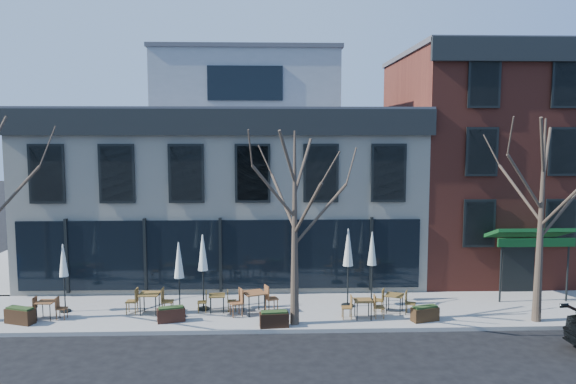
{
  "coord_description": "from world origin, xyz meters",
  "views": [
    {
      "loc": [
        2.05,
        -23.78,
        7.13
      ],
      "look_at": [
        2.97,
        2.0,
        4.38
      ],
      "focal_mm": 35.0,
      "sensor_mm": 36.0,
      "label": 1
    }
  ],
  "objects": [
    {
      "name": "ground",
      "position": [
        0.0,
        0.0,
        0.0
      ],
      "size": [
        120.0,
        120.0,
        0.0
      ],
      "primitive_type": "plane",
      "color": "black",
      "rests_on": "ground"
    },
    {
      "name": "sidewalk_front",
      "position": [
        3.25,
        -2.15,
        0.07
      ],
      "size": [
        33.5,
        4.7,
        0.15
      ],
      "primitive_type": "cube",
      "color": "gray",
      "rests_on": "ground"
    },
    {
      "name": "sidewalk_side",
      "position": [
        -11.25,
        6.0,
        0.07
      ],
      "size": [
        4.5,
        12.0,
        0.15
      ],
      "primitive_type": "cube",
      "color": "gray",
      "rests_on": "ground"
    },
    {
      "name": "corner_building",
      "position": [
        0.07,
        5.07,
        4.72
      ],
      "size": [
        18.39,
        10.39,
        11.1
      ],
      "color": "silver",
      "rests_on": "ground"
    },
    {
      "name": "red_brick_building",
      "position": [
        13.0,
        4.98,
        5.64
      ],
      "size": [
        8.2,
        11.78,
        11.18
      ],
      "color": "maroon",
      "rests_on": "ground"
    },
    {
      "name": "tree_mid",
      "position": [
        3.01,
        -3.9,
        3.79
      ],
      "size": [
        3.5,
        3.55,
        7.04
      ],
      "color": "#382B21",
      "rests_on": "sidewalk_front"
    },
    {
      "name": "tree_right",
      "position": [
        12.01,
        -3.9,
        4.02
      ],
      "size": [
        3.72,
        3.77,
        7.48
      ],
      "color": "#382B21",
      "rests_on": "sidewalk_front"
    },
    {
      "name": "cafe_set_0",
      "position": [
        -6.29,
        -3.02,
        0.57
      ],
      "size": [
        1.58,
        0.66,
        0.83
      ],
      "color": "brown",
      "rests_on": "sidewalk_front"
    },
    {
      "name": "cafe_set_1",
      "position": [
        -2.54,
        -2.53,
        0.65
      ],
      "size": [
        1.86,
        0.77,
        0.98
      ],
      "color": "brown",
      "rests_on": "sidewalk_front"
    },
    {
      "name": "cafe_set_2",
      "position": [
        0.04,
        -2.4,
        0.57
      ],
      "size": [
        1.57,
        0.66,
        0.82
      ],
      "color": "brown",
      "rests_on": "sidewalk_front"
    },
    {
      "name": "cafe_set_3",
      "position": [
        1.49,
        -2.67,
        0.68
      ],
      "size": [
        2.0,
        1.17,
        1.03
      ],
      "color": "brown",
      "rests_on": "sidewalk_front"
    },
    {
      "name": "cafe_set_4",
      "position": [
        5.6,
        -3.38,
        0.6
      ],
      "size": [
        1.65,
        0.67,
        0.87
      ],
      "color": "brown",
      "rests_on": "sidewalk_front"
    },
    {
      "name": "cafe_set_5",
      "position": [
        6.94,
        -2.75,
        0.6
      ],
      "size": [
        1.69,
        1.01,
        0.87
      ],
      "color": "brown",
      "rests_on": "sidewalk_front"
    },
    {
      "name": "umbrella_0",
      "position": [
        -5.9,
        -2.17,
        2.04
      ],
      "size": [
        0.43,
        0.43,
        2.68
      ],
      "color": "black",
      "rests_on": "sidewalk_front"
    },
    {
      "name": "umbrella_1",
      "position": [
        -1.32,
        -2.97,
        2.18
      ],
      "size": [
        0.46,
        0.46,
        2.88
      ],
      "color": "black",
      "rests_on": "sidewalk_front"
    },
    {
      "name": "umbrella_2",
      "position": [
        -0.52,
        -2.1,
        2.27
      ],
      "size": [
        0.48,
        0.48,
        3.01
      ],
      "color": "black",
      "rests_on": "sidewalk_front"
    },
    {
      "name": "umbrella_3",
      "position": [
        5.24,
        -1.89,
        2.38
      ],
      "size": [
        0.51,
        0.51,
        3.16
      ],
      "color": "black",
      "rests_on": "sidewalk_front"
    },
    {
      "name": "umbrella_4",
      "position": [
        6.31,
        -1.29,
        2.21
      ],
      "size": [
        0.47,
        0.47,
        2.92
      ],
      "color": "black",
      "rests_on": "sidewalk_front"
    },
    {
      "name": "planter_0",
      "position": [
        -7.06,
        -3.5,
        0.45
      ],
      "size": [
        1.17,
        0.78,
        0.61
      ],
      "color": "black",
      "rests_on": "sidewalk_front"
    },
    {
      "name": "planter_1",
      "position": [
        -1.56,
        -3.5,
        0.43
      ],
      "size": [
        1.07,
        0.65,
        0.56
      ],
      "color": "black",
      "rests_on": "sidewalk_front"
    },
    {
      "name": "planter_2",
      "position": [
        2.25,
        -4.2,
        0.44
      ],
      "size": [
        1.07,
        0.51,
        0.58
      ],
      "color": "black",
      "rests_on": "sidewalk_front"
    },
    {
      "name": "planter_3",
      "position": [
        7.86,
        -3.76,
        0.43
      ],
      "size": [
        1.09,
        0.69,
        0.57
      ],
      "color": "#332111",
      "rests_on": "sidewalk_front"
    }
  ]
}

